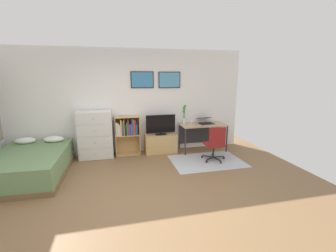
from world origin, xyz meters
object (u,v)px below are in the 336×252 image
bed (30,164)px  dresser (95,135)px  bookshelf (127,132)px  computer_mouse (217,123)px  tv_stand (161,143)px  desk (202,128)px  television (161,125)px  office_chair (215,143)px  wine_glass (192,120)px  laptop (205,121)px  bamboo_vase (184,116)px

bed → dresser: size_ratio=1.74×
dresser → bookshelf: dresser is taller
bed → computer_mouse: 4.53m
tv_stand → computer_mouse: size_ratio=8.04×
dresser → desk: bearing=-0.2°
tv_stand → television: (0.00, -0.02, 0.51)m
office_chair → wine_glass: (-0.33, 0.77, 0.42)m
television → dresser: bearing=179.8°
television → bookshelf: bearing=175.8°
bed → bookshelf: 2.24m
dresser → bookshelf: (0.78, 0.06, 0.02)m
tv_stand → desk: desk is taller
television → bed: bearing=-164.7°
bookshelf → computer_mouse: size_ratio=9.71×
tv_stand → television: size_ratio=1.07×
office_chair → computer_mouse: (0.39, 0.79, 0.30)m
laptop → bed: bearing=-174.8°
bed → tv_stand: bed is taller
bed → tv_stand: (2.92, 0.82, -0.01)m
bed → television: bearing=16.7°
bookshelf → wine_glass: (1.68, -0.22, 0.26)m
bookshelf → desk: size_ratio=0.82×
dresser → wine_glass: size_ratio=6.63×
bed → wine_glass: size_ratio=11.51×
bookshelf → dresser: bearing=-175.8°
bookshelf → computer_mouse: 2.42m
bookshelf → office_chair: 2.25m
bookshelf → laptop: bookshelf is taller
tv_stand → laptop: laptop is taller
laptop → bamboo_vase: bearing=168.0°
television → computer_mouse: 1.54m
bed → desk: desk is taller
dresser → desk: dresser is taller
office_chair → computer_mouse: office_chair is taller
bookshelf → tv_stand: 0.95m
bed → office_chair: size_ratio=2.41×
office_chair → bookshelf: bearing=157.4°
computer_mouse → bamboo_vase: bamboo_vase is taller
computer_mouse → wine_glass: (-0.73, -0.02, 0.12)m
tv_stand → office_chair: bearing=-39.6°
bookshelf → bamboo_vase: size_ratio=1.94×
tv_stand → office_chair: office_chair is taller
bed → wine_glass: bearing=11.3°
office_chair → television: bearing=144.4°
office_chair → wine_glass: 0.93m
television → desk: bearing=-0.1°
bamboo_vase → wine_glass: bamboo_vase is taller
bookshelf → television: 0.89m
desk → computer_mouse: computer_mouse is taller
bed → bamboo_vase: size_ratio=3.98×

